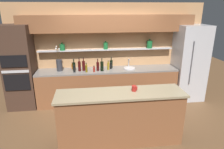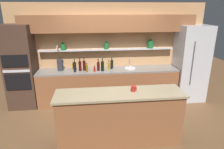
# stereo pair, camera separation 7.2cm
# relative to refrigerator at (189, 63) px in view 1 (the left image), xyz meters

# --- Properties ---
(ground_plane) EXTENTS (12.00, 12.00, 0.00)m
(ground_plane) POSITION_rel_refrigerator_xyz_m (-2.21, -1.20, -1.02)
(ground_plane) COLOR brown
(back_wall_unit) EXTENTS (5.20, 0.44, 2.60)m
(back_wall_unit) POSITION_rel_refrigerator_xyz_m (-2.21, 0.33, 0.53)
(back_wall_unit) COLOR tan
(back_wall_unit) RESTS_ON ground_plane
(back_counter_unit) EXTENTS (3.68, 0.62, 0.92)m
(back_counter_unit) POSITION_rel_refrigerator_xyz_m (-2.25, 0.04, -0.56)
(back_counter_unit) COLOR brown
(back_counter_unit) RESTS_ON ground_plane
(island_counter) EXTENTS (2.34, 0.61, 1.02)m
(island_counter) POSITION_rel_refrigerator_xyz_m (-2.21, -1.72, -0.51)
(island_counter) COLOR brown
(island_counter) RESTS_ON ground_plane
(refrigerator) EXTENTS (0.79, 0.73, 2.05)m
(refrigerator) POSITION_rel_refrigerator_xyz_m (0.00, 0.00, 0.00)
(refrigerator) COLOR #B7B7BC
(refrigerator) RESTS_ON ground_plane
(oven_tower) EXTENTS (0.70, 0.64, 2.10)m
(oven_tower) POSITION_rel_refrigerator_xyz_m (-4.46, 0.04, 0.03)
(oven_tower) COLOR #3D281E
(oven_tower) RESTS_ON ground_plane
(flower_vase) EXTENTS (0.15, 0.15, 0.64)m
(flower_vase) POSITION_rel_refrigerator_xyz_m (-3.49, 0.09, 0.06)
(flower_vase) COLOR #2D2D33
(flower_vase) RESTS_ON back_counter_unit
(sink_fixture) EXTENTS (0.31, 0.31, 0.25)m
(sink_fixture) POSITION_rel_refrigerator_xyz_m (-1.67, 0.05, -0.08)
(sink_fixture) COLOR #B7B7BC
(sink_fixture) RESTS_ON back_counter_unit
(bottle_wine_0) EXTENTS (0.07, 0.07, 0.34)m
(bottle_wine_0) POSITION_rel_refrigerator_xyz_m (-2.98, -0.00, 0.03)
(bottle_wine_0) COLOR #380C0C
(bottle_wine_0) RESTS_ON back_counter_unit
(bottle_wine_1) EXTENTS (0.08, 0.08, 0.34)m
(bottle_wine_1) POSITION_rel_refrigerator_xyz_m (-2.88, 0.02, 0.03)
(bottle_wine_1) COLOR #380C0C
(bottle_wine_1) RESTS_ON back_counter_unit
(bottle_oil_2) EXTENTS (0.05, 0.05, 0.25)m
(bottle_oil_2) POSITION_rel_refrigerator_xyz_m (-2.24, 0.01, -0.00)
(bottle_oil_2) COLOR olive
(bottle_oil_2) RESTS_ON back_counter_unit
(bottle_sauce_3) EXTENTS (0.05, 0.05, 0.17)m
(bottle_sauce_3) POSITION_rel_refrigerator_xyz_m (-3.17, 0.22, -0.03)
(bottle_sauce_3) COLOR #9E4C0A
(bottle_sauce_3) RESTS_ON back_counter_unit
(bottle_sauce_4) EXTENTS (0.05, 0.05, 0.19)m
(bottle_sauce_4) POSITION_rel_refrigerator_xyz_m (-3.11, -0.09, -0.02)
(bottle_sauce_4) COLOR black
(bottle_sauce_4) RESTS_ON back_counter_unit
(bottle_sauce_5) EXTENTS (0.05, 0.05, 0.18)m
(bottle_sauce_5) POSITION_rel_refrigerator_xyz_m (-2.16, 0.08, -0.03)
(bottle_sauce_5) COLOR black
(bottle_sauce_5) RESTS_ON back_counter_unit
(bottle_oil_6) EXTENTS (0.05, 0.05, 0.24)m
(bottle_oil_6) POSITION_rel_refrigerator_xyz_m (-2.81, -0.12, -0.01)
(bottle_oil_6) COLOR brown
(bottle_oil_6) RESTS_ON back_counter_unit
(bottle_wine_7) EXTENTS (0.08, 0.08, 0.30)m
(bottle_wine_7) POSITION_rel_refrigerator_xyz_m (-2.14, 0.16, 0.01)
(bottle_wine_7) COLOR black
(bottle_wine_7) RESTS_ON back_counter_unit
(bottle_sauce_8) EXTENTS (0.05, 0.05, 0.16)m
(bottle_sauce_8) POSITION_rel_refrigerator_xyz_m (-2.62, -0.12, -0.04)
(bottle_sauce_8) COLOR maroon
(bottle_sauce_8) RESTS_ON back_counter_unit
(bottle_wine_9) EXTENTS (0.07, 0.07, 0.32)m
(bottle_wine_9) POSITION_rel_refrigerator_xyz_m (-2.51, -0.03, 0.01)
(bottle_wine_9) COLOR #380C0C
(bottle_wine_9) RESTS_ON back_counter_unit
(bottle_wine_10) EXTENTS (0.08, 0.08, 0.34)m
(bottle_wine_10) POSITION_rel_refrigerator_xyz_m (-2.41, -0.06, 0.02)
(bottle_wine_10) COLOR black
(bottle_wine_10) RESTS_ON back_counter_unit
(bottle_wine_11) EXTENTS (0.08, 0.08, 0.30)m
(bottle_wine_11) POSITION_rel_refrigerator_xyz_m (-3.13, 0.06, 0.01)
(bottle_wine_11) COLOR black
(bottle_wine_11) RESTS_ON back_counter_unit
(coffee_mug) EXTENTS (0.11, 0.09, 0.10)m
(coffee_mug) POSITION_rel_refrigerator_xyz_m (-1.95, -1.68, 0.05)
(coffee_mug) COLOR maroon
(coffee_mug) RESTS_ON island_counter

